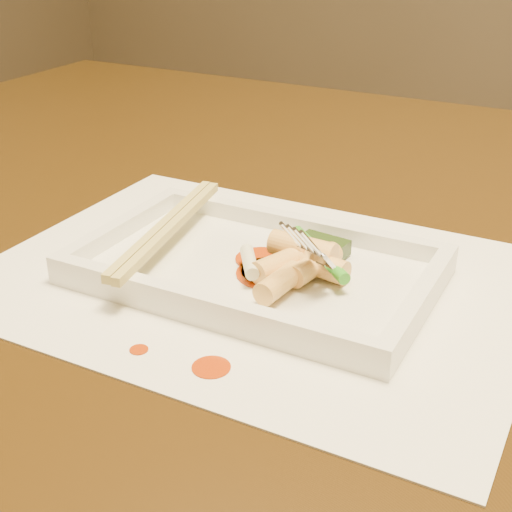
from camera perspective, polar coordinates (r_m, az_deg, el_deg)
The scene contains 23 objects.
table at distance 0.69m, azimuth 8.63°, elevation -5.06°, with size 1.40×0.90×0.75m.
placemat at distance 0.53m, azimuth 0.00°, elevation -1.80°, with size 0.40×0.30×0.00m, color white.
sauce_splatter_a at distance 0.44m, azimuth -3.60°, elevation -8.87°, with size 0.02×0.02×0.00m, color #B33405.
sauce_splatter_b at distance 0.46m, azimuth -9.35°, elevation -7.40°, with size 0.01×0.01×0.00m, color #B33405.
plate_base at distance 0.53m, azimuth 0.00°, elevation -1.35°, with size 0.26×0.16×0.01m, color white.
plate_rim_far at distance 0.59m, azimuth 3.37°, elevation 2.58°, with size 0.26×0.01×0.01m, color white.
plate_rim_near at distance 0.47m, azimuth -4.21°, elevation -3.88°, with size 0.26×0.01×0.01m, color white.
plate_rim_left at distance 0.59m, azimuth -10.73°, elevation 2.24°, with size 0.01×0.14×0.01m, color white.
plate_rim_right at distance 0.49m, azimuth 12.99°, elevation -3.33°, with size 0.01×0.14×0.01m, color white.
veg_piece at distance 0.55m, azimuth 5.21°, elevation 0.66°, with size 0.04×0.03×0.01m, color black.
scallion_white at distance 0.51m, azimuth -0.53°, elevation -0.46°, with size 0.01×0.01×0.04m, color #EAEACC.
scallion_green at distance 0.53m, azimuth 5.08°, elevation 0.20°, with size 0.01×0.01×0.09m, color #278B16.
chopstick_a at distance 0.56m, azimuth -7.42°, elevation 2.42°, with size 0.01×0.19×0.01m, color tan.
chopstick_b at distance 0.56m, azimuth -6.74°, elevation 2.27°, with size 0.01×0.19×0.01m, color tan.
fork at distance 0.49m, azimuth 8.29°, elevation 5.84°, with size 0.09×0.10×0.14m, color silver, non-canonical shape.
sauce_blob_0 at distance 0.52m, azimuth 1.32°, elevation -1.27°, with size 0.05×0.05×0.00m, color #B33405.
sauce_blob_1 at distance 0.54m, azimuth 0.43°, elevation -0.24°, with size 0.04×0.04×0.00m, color #B33405.
sauce_blob_2 at distance 0.52m, azimuth 1.12°, elevation -1.39°, with size 0.05×0.05×0.00m, color #B33405.
rice_cake_0 at distance 0.49m, azimuth 1.87°, elevation -2.16°, with size 0.02×0.02×0.04m, color #FBD375.
rice_cake_1 at distance 0.51m, azimuth 1.87°, elevation -0.74°, with size 0.02×0.02×0.04m, color #FBD375.
rice_cake_2 at distance 0.52m, azimuth 3.76°, elevation 0.60°, with size 0.02×0.02×0.05m, color #FBD375.
rice_cake_3 at distance 0.51m, azimuth 5.25°, elevation -0.79°, with size 0.02×0.02×0.04m, color #FBD375.
rice_cake_4 at distance 0.51m, azimuth 4.69°, elevation -0.68°, with size 0.02×0.02×0.05m, color #FBD375.
Camera 1 is at (0.18, -0.56, 1.00)m, focal length 50.00 mm.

